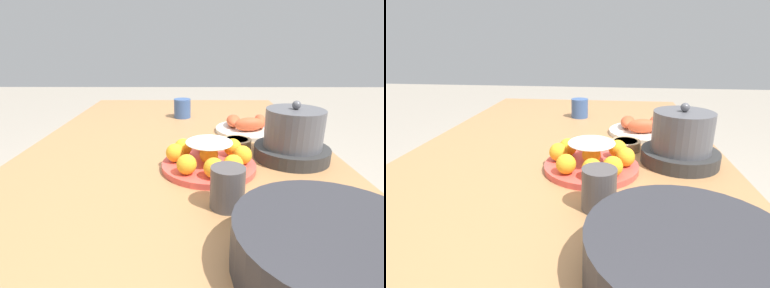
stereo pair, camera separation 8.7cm
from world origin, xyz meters
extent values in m
cylinder|color=#A87547|center=(-0.74, -0.43, 0.34)|extent=(0.06, 0.06, 0.68)
cylinder|color=#A87547|center=(-0.74, 0.43, 0.34)|extent=(0.06, 0.06, 0.68)
cube|color=#A87547|center=(0.00, 0.00, 0.69)|extent=(1.57, 0.95, 0.03)
cylinder|color=#E04C42|center=(0.17, 0.09, 0.71)|extent=(0.25, 0.25, 0.02)
sphere|color=#F4A823|center=(0.26, 0.10, 0.75)|extent=(0.05, 0.05, 0.05)
sphere|color=#F4A823|center=(0.24, 0.15, 0.75)|extent=(0.05, 0.05, 0.05)
sphere|color=#F4A823|center=(0.17, 0.18, 0.75)|extent=(0.05, 0.05, 0.05)
sphere|color=#F4A823|center=(0.12, 0.16, 0.75)|extent=(0.05, 0.05, 0.05)
sphere|color=#F4A823|center=(0.08, 0.08, 0.75)|extent=(0.05, 0.05, 0.05)
sphere|color=#F4A823|center=(0.12, 0.02, 0.75)|extent=(0.05, 0.05, 0.05)
sphere|color=#F4A823|center=(0.16, 0.00, 0.75)|extent=(0.05, 0.05, 0.05)
sphere|color=#F4A823|center=(0.24, 0.03, 0.75)|extent=(0.05, 0.05, 0.05)
ellipsoid|color=white|center=(0.17, 0.09, 0.78)|extent=(0.12, 0.12, 0.02)
sphere|color=#F4A823|center=(0.17, 0.09, 0.75)|extent=(0.05, 0.05, 0.05)
cylinder|color=#2D2D33|center=(0.55, 0.25, 0.75)|extent=(0.29, 0.29, 0.08)
cylinder|color=brown|center=(0.55, 0.25, 0.78)|extent=(0.24, 0.24, 0.01)
cylinder|color=tan|center=(0.01, 0.19, 0.72)|extent=(0.09, 0.09, 0.03)
cylinder|color=olive|center=(0.01, 0.19, 0.73)|extent=(0.07, 0.07, 0.01)
cylinder|color=silver|center=(-0.17, 0.25, 0.71)|extent=(0.24, 0.24, 0.01)
ellipsoid|color=#D1512D|center=(-0.13, 0.25, 0.75)|extent=(0.07, 0.11, 0.05)
ellipsoid|color=#D1512D|center=(-0.18, 0.30, 0.74)|extent=(0.11, 0.05, 0.05)
ellipsoid|color=#D1512D|center=(-0.20, 0.20, 0.74)|extent=(0.11, 0.06, 0.04)
cylinder|color=#38568E|center=(-0.39, 0.00, 0.75)|extent=(0.07, 0.07, 0.08)
cylinder|color=#4C4747|center=(0.36, 0.12, 0.75)|extent=(0.07, 0.07, 0.09)
cylinder|color=#2D2D2D|center=(0.10, 0.33, 0.73)|extent=(0.21, 0.21, 0.04)
cylinder|color=#515156|center=(0.10, 0.33, 0.80)|extent=(0.16, 0.16, 0.11)
sphere|color=#515156|center=(0.10, 0.33, 0.86)|extent=(0.02, 0.02, 0.02)
camera|label=1|loc=(0.90, 0.05, 1.03)|focal=28.00mm
camera|label=2|loc=(0.90, 0.14, 1.03)|focal=28.00mm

